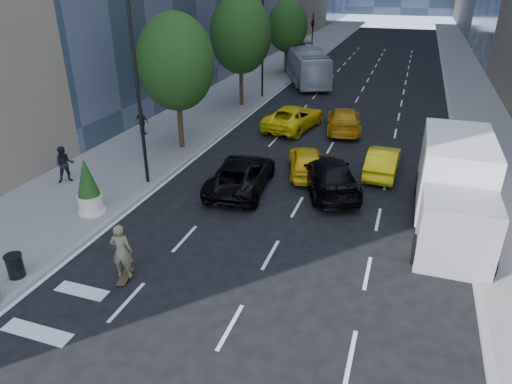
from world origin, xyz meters
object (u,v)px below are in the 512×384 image
(black_sedan_lincoln, at_px, (241,174))
(planter_shrub, at_px, (88,187))
(black_sedan_mercedes, at_px, (329,175))
(box_truck, at_px, (455,187))
(skateboarder, at_px, (122,255))
(city_bus, at_px, (306,64))
(trash_can, at_px, (15,266))

(black_sedan_lincoln, height_order, planter_shrub, planter_shrub)
(black_sedan_mercedes, xyz_separation_m, box_truck, (5.24, -1.80, 0.98))
(skateboarder, height_order, city_bus, city_bus)
(black_sedan_mercedes, relative_size, city_bus, 0.48)
(black_sedan_lincoln, relative_size, box_truck, 0.74)
(black_sedan_mercedes, distance_m, city_bus, 24.24)
(skateboarder, distance_m, city_bus, 32.48)
(black_sedan_lincoln, relative_size, city_bus, 0.47)
(city_bus, bearing_deg, planter_shrub, -117.69)
(city_bus, relative_size, trash_can, 14.37)
(black_sedan_lincoln, xyz_separation_m, planter_shrub, (-5.08, -4.55, 0.58))
(city_bus, xyz_separation_m, trash_can, (-1.96, -33.63, -1.04))
(skateboarder, xyz_separation_m, trash_can, (-3.40, -1.18, -0.44))
(planter_shrub, bearing_deg, city_bus, 85.19)
(skateboarder, distance_m, black_sedan_mercedes, 10.49)
(box_truck, distance_m, trash_can, 16.26)
(skateboarder, relative_size, black_sedan_mercedes, 0.36)
(black_sedan_mercedes, bearing_deg, planter_shrub, 8.92)
(skateboarder, xyz_separation_m, planter_shrub, (-3.88, 3.45, 0.33))
(city_bus, height_order, box_truck, box_truck)
(planter_shrub, bearing_deg, black_sedan_mercedes, 32.15)
(planter_shrub, bearing_deg, box_truck, 15.20)
(black_sedan_mercedes, relative_size, planter_shrub, 2.21)
(black_sedan_lincoln, distance_m, box_truck, 9.28)
(skateboarder, bearing_deg, city_bus, -101.46)
(black_sedan_mercedes, distance_m, trash_can, 13.40)
(skateboarder, relative_size, planter_shrub, 0.80)
(black_sedan_lincoln, xyz_separation_m, city_bus, (-2.64, 24.44, 0.84))
(black_sedan_lincoln, relative_size, planter_shrub, 2.18)
(black_sedan_mercedes, height_order, box_truck, box_truck)
(black_sedan_mercedes, bearing_deg, box_truck, 137.82)
(skateboarder, relative_size, black_sedan_lincoln, 0.37)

